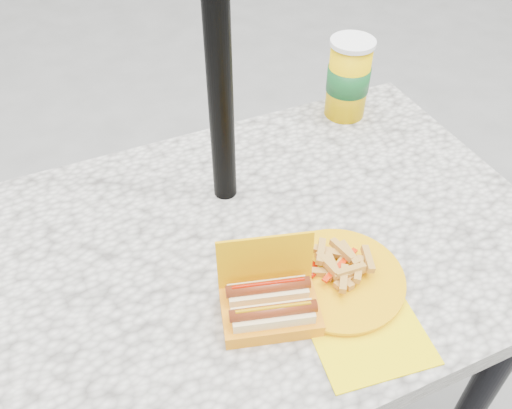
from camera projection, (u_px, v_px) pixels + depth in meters
name	position (u px, v px, depth m)	size (l,w,h in m)	color
picnic_table	(255.00, 274.00, 1.17)	(1.20, 0.80, 0.75)	beige
umbrella_pole	(218.00, 46.00, 0.96)	(0.05, 0.05, 2.20)	black
hotdog_box	(270.00, 304.00, 0.94)	(0.20, 0.16, 0.14)	#E59E00
fries_plate	(340.00, 281.00, 1.00)	(0.25, 0.34, 0.05)	#FFE002
soda_cup	(348.00, 78.00, 1.35)	(0.11, 0.11, 0.21)	#FFC500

